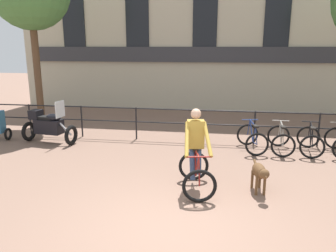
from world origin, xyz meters
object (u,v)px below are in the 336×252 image
(cyclist_with_bike, at_px, (196,154))
(parked_bicycle_mid_right, at_px, (310,141))
(parked_bicycle_near_lamp, at_px, (252,138))
(parked_bicycle_mid_left, at_px, (281,140))
(parked_motorcycle, at_px, (49,125))
(dog, at_px, (260,172))

(cyclist_with_bike, relative_size, parked_bicycle_mid_right, 1.42)
(parked_bicycle_near_lamp, distance_m, parked_bicycle_mid_right, 1.60)
(parked_bicycle_mid_left, bearing_deg, cyclist_with_bike, 54.81)
(parked_motorcycle, relative_size, parked_bicycle_mid_right, 1.46)
(dog, bearing_deg, parked_bicycle_mid_right, 50.89)
(cyclist_with_bike, relative_size, parked_bicycle_near_lamp, 1.41)
(parked_motorcycle, bearing_deg, dog, -105.99)
(parked_bicycle_mid_left, bearing_deg, parked_bicycle_mid_right, -177.51)
(parked_bicycle_mid_left, height_order, parked_bicycle_mid_right, same)
(parked_motorcycle, distance_m, parked_bicycle_mid_right, 7.84)
(cyclist_with_bike, bearing_deg, dog, -12.26)
(parked_bicycle_mid_left, xyz_separation_m, parked_bicycle_mid_right, (0.80, 0.00, 0.00))
(dog, height_order, parked_bicycle_mid_left, parked_bicycle_mid_left)
(dog, height_order, parked_bicycle_near_lamp, parked_bicycle_near_lamp)
(cyclist_with_bike, xyz_separation_m, parked_bicycle_mid_left, (2.23, 2.88, -0.41))
(parked_motorcycle, relative_size, parked_bicycle_near_lamp, 1.45)
(parked_motorcycle, distance_m, parked_bicycle_near_lamp, 6.24)
(dog, relative_size, parked_bicycle_mid_left, 0.84)
(dog, height_order, parked_bicycle_mid_right, parked_bicycle_mid_right)
(parked_bicycle_near_lamp, bearing_deg, parked_bicycle_mid_right, 170.21)
(cyclist_with_bike, bearing_deg, parked_bicycle_mid_right, 33.10)
(dog, xyz_separation_m, parked_motorcycle, (-6.12, 2.71, 0.11))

